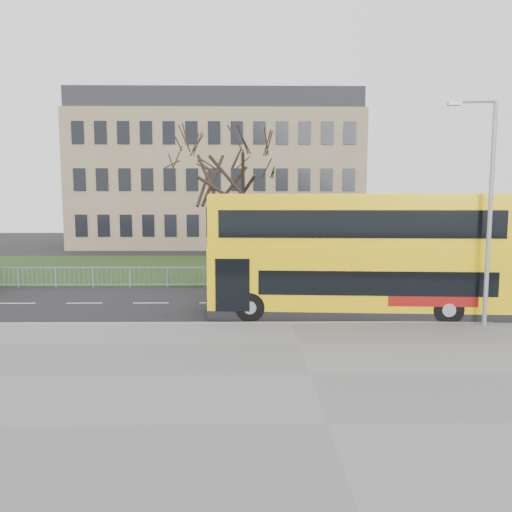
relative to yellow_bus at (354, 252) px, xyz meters
The scene contains 9 objects.
ground 3.63m from the yellow_bus, behind, with size 120.00×120.00×0.00m, color black.
pavement 7.66m from the yellow_bus, 110.94° to the right, with size 80.00×10.50×0.12m, color slate.
kerb 3.91m from the yellow_bus, 148.80° to the right, with size 80.00×0.20×0.14m, color gray.
grass_verge 14.73m from the yellow_bus, 100.28° to the left, with size 80.00×15.40×0.08m, color #213914.
guard_railing 7.35m from the yellow_bus, 111.49° to the left, with size 40.00×0.12×1.10m, color #7897D5, non-canonical shape.
bare_tree 11.74m from the yellow_bus, 119.26° to the left, with size 7.15×7.15×10.22m, color black, non-canonical shape.
civic_building 36.07m from the yellow_bus, 102.24° to the left, with size 30.00×15.00×14.00m, color #8A7457.
yellow_bus is the anchor object (origin of this frame).
street_lamp 4.97m from the yellow_bus, 25.83° to the right, with size 1.65×0.34×7.80m.
Camera 1 is at (-1.49, -17.80, 4.30)m, focal length 32.00 mm.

